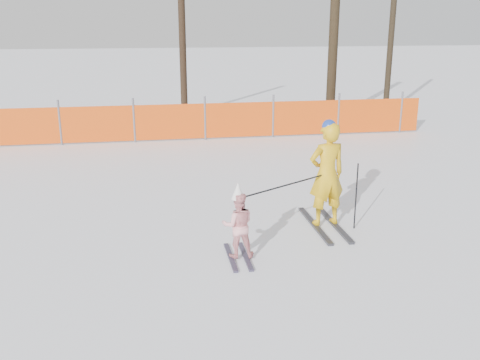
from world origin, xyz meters
name	(u,v)px	position (x,y,z in m)	size (l,w,h in m)	color
ground	(246,254)	(0.00, 0.00, 0.00)	(120.00, 120.00, 0.00)	white
adult	(327,174)	(1.51, 0.89, 0.90)	(0.69, 1.68, 1.81)	black
child	(238,224)	(-0.13, -0.11, 0.52)	(0.49, 0.96, 1.15)	black
ski_poles	(315,190)	(1.20, 0.51, 0.77)	(2.01, 0.89, 1.12)	black
safety_fence	(143,123)	(-1.49, 7.93, 0.56)	(16.57, 0.06, 1.25)	#595960
tree_trunks	(310,34)	(4.18, 10.79, 2.87)	(7.46, 2.45, 6.14)	black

